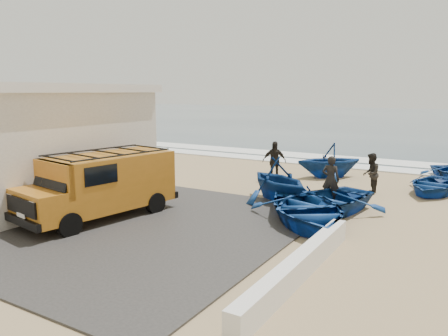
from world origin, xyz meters
The scene contains 15 objects.
ground centered at (0.00, 0.00, 0.00)m, with size 160.00×160.00×0.00m, color tan.
slab centered at (-2.00, -2.00, 0.03)m, with size 12.00×10.00×0.05m, color #383533.
ocean centered at (0.00, 56.00, 0.00)m, with size 180.00×88.00×0.01m, color #385166.
surf_line centered at (0.00, 12.00, 0.03)m, with size 180.00×1.60×0.06m, color white.
surf_wash centered at (0.00, 14.50, 0.02)m, with size 180.00×2.20×0.04m, color white.
parapet centered at (5.00, -3.00, 0.28)m, with size 0.35×6.00×0.55m, color silver.
van centered at (-2.16, -1.87, 1.15)m, with size 2.74×5.25×2.14m.
boat_near_left centered at (3.73, 0.84, 0.45)m, with size 3.11×4.36×0.90m, color navy.
boat_near_right centered at (3.75, 2.08, 0.45)m, with size 3.13×4.38×0.91m, color navy.
boat_mid_left centered at (1.80, 3.03, 0.83)m, with size 2.71×3.14×1.65m, color navy.
boat_mid_right centered at (6.65, 7.36, 0.35)m, with size 2.44×3.41×0.71m, color navy.
boat_far_left centered at (2.00, 8.48, 0.82)m, with size 2.70×3.13×1.65m, color navy.
fisherman_front centered at (3.55, 3.79, 0.87)m, with size 0.63×0.42×1.74m, color black.
fisherman_middle centered at (4.49, 5.97, 0.82)m, with size 0.80×0.62×1.64m, color black.
fisherman_back centered at (0.12, 6.37, 0.91)m, with size 1.07×0.44×1.82m, color black.
Camera 1 is at (8.21, -11.58, 4.04)m, focal length 35.00 mm.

